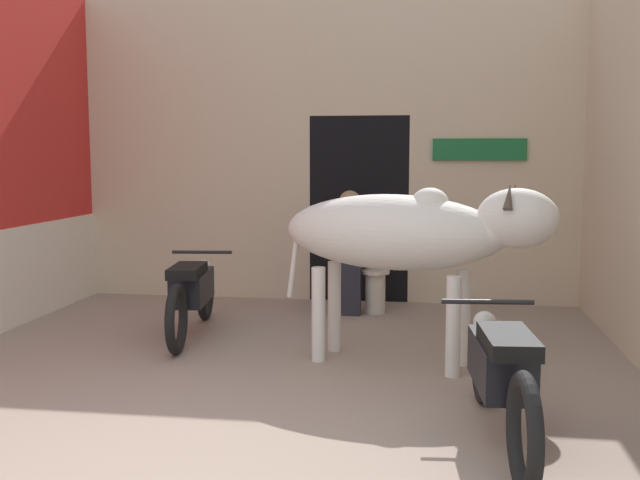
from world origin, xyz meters
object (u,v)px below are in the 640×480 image
Objects in this scene: motorcycle_near at (501,371)px; motorcycle_far at (192,292)px; shopkeeper_seated at (349,247)px; plastic_stool at (375,290)px; cow at (409,234)px.

motorcycle_far is at bearing 139.42° from motorcycle_near.
shopkeeper_seated is at bearing 110.05° from motorcycle_near.
motorcycle_near is 1.03× the size of motorcycle_far.
motorcycle_near reaches higher than plastic_stool.
motorcycle_far is (-2.53, 2.17, -0.01)m from motorcycle_near.
cow is 2.16m from motorcycle_far.
shopkeeper_seated is at bearing 42.87° from motorcycle_far.
motorcycle_far is 4.16× the size of plastic_stool.
cow is 1.13× the size of motorcycle_near.
plastic_stool is at bearing -0.11° from shopkeeper_seated.
motorcycle_near is 3.60m from shopkeeper_seated.
motorcycle_far is 1.99m from plastic_stool.
motorcycle_near is at bearing -40.58° from motorcycle_far.
shopkeeper_seated is 0.52m from plastic_stool.
shopkeeper_seated reaches higher than motorcycle_far.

